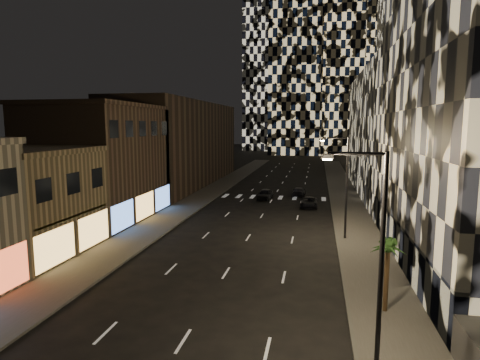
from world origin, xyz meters
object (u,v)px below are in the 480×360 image
at_px(streetlight_far, 344,180).
at_px(palm_tree, 388,251).
at_px(car_dark_midlane, 265,194).
at_px(car_dark_rightlane, 309,202).
at_px(car_dark_oncoming, 299,192).
at_px(streetlight_near, 376,248).

relative_size(streetlight_far, palm_tree, 2.23).
relative_size(car_dark_midlane, car_dark_rightlane, 0.94).
relative_size(car_dark_midlane, car_dark_oncoming, 0.98).
height_order(streetlight_near, car_dark_oncoming, streetlight_near).
relative_size(car_dark_oncoming, palm_tree, 1.06).
height_order(streetlight_near, palm_tree, streetlight_near).
distance_m(streetlight_near, car_dark_oncoming, 42.47).
relative_size(streetlight_near, car_dark_midlane, 2.14).
bearing_deg(palm_tree, car_dark_midlane, 108.40).
distance_m(streetlight_near, streetlight_far, 20.00).
bearing_deg(palm_tree, car_dark_oncoming, 99.94).
distance_m(car_dark_rightlane, palm_tree, 28.55).
relative_size(streetlight_far, car_dark_midlane, 2.14).
bearing_deg(car_dark_midlane, car_dark_oncoming, 44.20).
xyz_separation_m(car_dark_rightlane, palm_tree, (4.71, -28.02, 2.86)).
xyz_separation_m(streetlight_far, car_dark_oncoming, (-4.85, 21.93, -4.73)).
bearing_deg(car_dark_rightlane, streetlight_near, -84.45).
height_order(car_dark_midlane, car_dark_oncoming, car_dark_midlane).
bearing_deg(palm_tree, streetlight_far, 95.92).
bearing_deg(streetlight_near, streetlight_far, 90.00).
relative_size(car_dark_midlane, palm_tree, 1.04).
relative_size(streetlight_near, car_dark_rightlane, 2.01).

